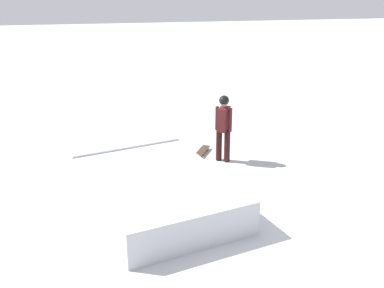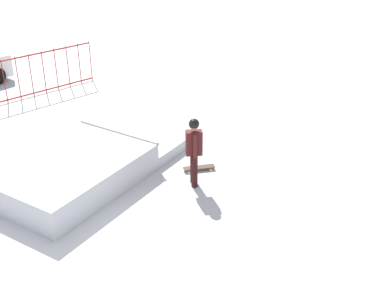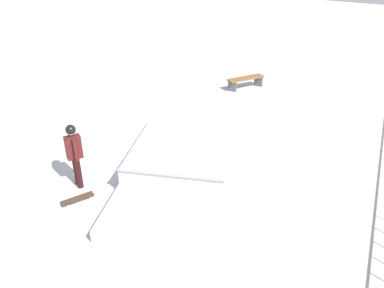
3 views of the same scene
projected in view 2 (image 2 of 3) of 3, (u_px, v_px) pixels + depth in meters
ground_plane at (61, 216)px, 10.93m from camera, size 60.00×60.00×0.00m
skate_ramp at (85, 166)px, 12.29m from camera, size 5.94×4.15×0.74m
skater at (194, 147)px, 11.68m from camera, size 0.44×0.39×1.73m
skateboard at (199, 167)px, 12.72m from camera, size 0.80×0.55×0.09m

